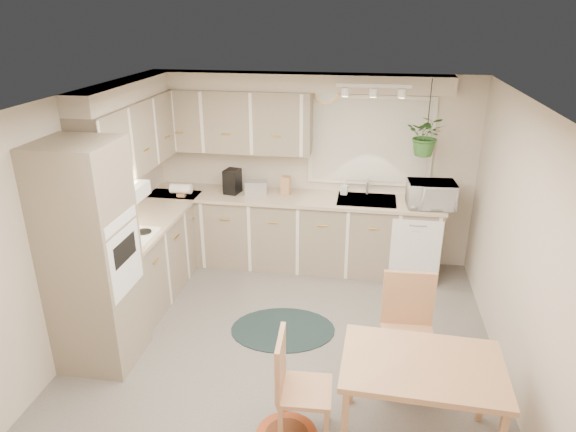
# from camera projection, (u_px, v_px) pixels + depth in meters

# --- Properties ---
(floor) EXTENTS (4.20, 4.20, 0.00)m
(floor) POSITION_uv_depth(u_px,v_px,m) (286.00, 349.00, 5.01)
(floor) COLOR slate
(floor) RESTS_ON ground
(ceiling) EXTENTS (4.20, 4.20, 0.00)m
(ceiling) POSITION_uv_depth(u_px,v_px,m) (285.00, 101.00, 4.11)
(ceiling) COLOR white
(ceiling) RESTS_ON wall_back
(wall_back) EXTENTS (4.00, 0.04, 2.40)m
(wall_back) POSITION_uv_depth(u_px,v_px,m) (312.00, 170.00, 6.48)
(wall_back) COLOR beige
(wall_back) RESTS_ON floor
(wall_front) EXTENTS (4.00, 0.04, 2.40)m
(wall_front) POSITION_uv_depth(u_px,v_px,m) (219.00, 404.00, 2.64)
(wall_front) COLOR beige
(wall_front) RESTS_ON floor
(wall_left) EXTENTS (0.04, 4.20, 2.40)m
(wall_left) POSITION_uv_depth(u_px,v_px,m) (77.00, 224.00, 4.85)
(wall_left) COLOR beige
(wall_left) RESTS_ON floor
(wall_right) EXTENTS (0.04, 4.20, 2.40)m
(wall_right) POSITION_uv_depth(u_px,v_px,m) (522.00, 253.00, 4.27)
(wall_right) COLOR beige
(wall_right) RESTS_ON floor
(base_cab_left) EXTENTS (0.60, 1.85, 0.90)m
(base_cab_left) POSITION_uv_depth(u_px,v_px,m) (152.00, 256.00, 5.89)
(base_cab_left) COLOR gray
(base_cab_left) RESTS_ON floor
(base_cab_back) EXTENTS (3.60, 0.60, 0.90)m
(base_cab_back) POSITION_uv_depth(u_px,v_px,m) (293.00, 232.00, 6.52)
(base_cab_back) COLOR gray
(base_cab_back) RESTS_ON floor
(counter_left) EXTENTS (0.64, 1.89, 0.04)m
(counter_left) POSITION_uv_depth(u_px,v_px,m) (149.00, 218.00, 5.71)
(counter_left) COLOR tan
(counter_left) RESTS_ON base_cab_left
(counter_back) EXTENTS (3.64, 0.64, 0.04)m
(counter_back) POSITION_uv_depth(u_px,v_px,m) (293.00, 198.00, 6.33)
(counter_back) COLOR tan
(counter_back) RESTS_ON base_cab_back
(oven_stack) EXTENTS (0.65, 0.65, 2.10)m
(oven_stack) POSITION_uv_depth(u_px,v_px,m) (91.00, 258.00, 4.52)
(oven_stack) COLOR gray
(oven_stack) RESTS_ON floor
(wall_oven_face) EXTENTS (0.02, 0.56, 0.58)m
(wall_oven_face) POSITION_uv_depth(u_px,v_px,m) (125.00, 261.00, 4.47)
(wall_oven_face) COLOR white
(wall_oven_face) RESTS_ON oven_stack
(upper_cab_left) EXTENTS (0.35, 2.00, 0.75)m
(upper_cab_left) POSITION_uv_depth(u_px,v_px,m) (133.00, 135.00, 5.51)
(upper_cab_left) COLOR gray
(upper_cab_left) RESTS_ON wall_left
(upper_cab_back) EXTENTS (2.00, 0.35, 0.75)m
(upper_cab_back) POSITION_uv_depth(u_px,v_px,m) (230.00, 121.00, 6.24)
(upper_cab_back) COLOR gray
(upper_cab_back) RESTS_ON wall_back
(soffit_left) EXTENTS (0.30, 2.00, 0.20)m
(soffit_left) POSITION_uv_depth(u_px,v_px,m) (126.00, 90.00, 5.33)
(soffit_left) COLOR beige
(soffit_left) RESTS_ON wall_left
(soffit_back) EXTENTS (3.60, 0.30, 0.20)m
(soffit_back) POSITION_uv_depth(u_px,v_px,m) (295.00, 82.00, 5.96)
(soffit_back) COLOR beige
(soffit_back) RESTS_ON wall_back
(cooktop) EXTENTS (0.52, 0.58, 0.02)m
(cooktop) POSITION_uv_depth(u_px,v_px,m) (126.00, 237.00, 5.18)
(cooktop) COLOR white
(cooktop) RESTS_ON counter_left
(range_hood) EXTENTS (0.40, 0.60, 0.14)m
(range_hood) POSITION_uv_depth(u_px,v_px,m) (119.00, 195.00, 5.01)
(range_hood) COLOR white
(range_hood) RESTS_ON upper_cab_left
(window_blinds) EXTENTS (1.40, 0.02, 1.00)m
(window_blinds) POSITION_uv_depth(u_px,v_px,m) (370.00, 141.00, 6.20)
(window_blinds) COLOR white
(window_blinds) RESTS_ON wall_back
(window_frame) EXTENTS (1.50, 0.02, 1.10)m
(window_frame) POSITION_uv_depth(u_px,v_px,m) (370.00, 141.00, 6.21)
(window_frame) COLOR silver
(window_frame) RESTS_ON wall_back
(sink) EXTENTS (0.70, 0.48, 0.10)m
(sink) POSITION_uv_depth(u_px,v_px,m) (366.00, 203.00, 6.22)
(sink) COLOR #A7A9AF
(sink) RESTS_ON counter_back
(dishwasher_front) EXTENTS (0.58, 0.02, 0.83)m
(dishwasher_front) POSITION_uv_depth(u_px,v_px,m) (415.00, 253.00, 6.02)
(dishwasher_front) COLOR white
(dishwasher_front) RESTS_ON base_cab_back
(track_light_bar) EXTENTS (0.80, 0.04, 0.04)m
(track_light_bar) POSITION_uv_depth(u_px,v_px,m) (374.00, 86.00, 5.45)
(track_light_bar) COLOR white
(track_light_bar) RESTS_ON ceiling
(wall_clock) EXTENTS (0.30, 0.03, 0.30)m
(wall_clock) POSITION_uv_depth(u_px,v_px,m) (326.00, 92.00, 6.07)
(wall_clock) COLOR gold
(wall_clock) RESTS_ON wall_back
(dining_table) EXTENTS (1.18, 0.81, 0.73)m
(dining_table) POSITION_uv_depth(u_px,v_px,m) (418.00, 403.00, 3.82)
(dining_table) COLOR tan
(dining_table) RESTS_ON floor
(chair_left) EXTENTS (0.43, 0.43, 0.89)m
(chair_left) POSITION_uv_depth(u_px,v_px,m) (305.00, 388.00, 3.86)
(chair_left) COLOR tan
(chair_left) RESTS_ON floor
(chair_back) EXTENTS (0.49, 0.49, 1.00)m
(chair_back) POSITION_uv_depth(u_px,v_px,m) (408.00, 336.00, 4.37)
(chair_back) COLOR tan
(chair_back) RESTS_ON floor
(braided_rug) EXTENTS (1.19, 0.96, 0.01)m
(braided_rug) POSITION_uv_depth(u_px,v_px,m) (283.00, 329.00, 5.31)
(braided_rug) COLOR black
(braided_rug) RESTS_ON floor
(microwave) EXTENTS (0.56, 0.34, 0.37)m
(microwave) POSITION_uv_depth(u_px,v_px,m) (431.00, 192.00, 5.94)
(microwave) COLOR white
(microwave) RESTS_ON counter_back
(soap_bottle) EXTENTS (0.10, 0.19, 0.08)m
(soap_bottle) POSITION_uv_depth(u_px,v_px,m) (344.00, 192.00, 6.37)
(soap_bottle) COLOR white
(soap_bottle) RESTS_ON counter_back
(hanging_plant) EXTENTS (0.51, 0.54, 0.36)m
(hanging_plant) POSITION_uv_depth(u_px,v_px,m) (426.00, 140.00, 5.73)
(hanging_plant) COLOR #326428
(hanging_plant) RESTS_ON ceiling
(coffee_maker) EXTENTS (0.21, 0.24, 0.30)m
(coffee_maker) POSITION_uv_depth(u_px,v_px,m) (232.00, 181.00, 6.39)
(coffee_maker) COLOR black
(coffee_maker) RESTS_ON counter_back
(toaster) EXTENTS (0.29, 0.20, 0.17)m
(toaster) POSITION_uv_depth(u_px,v_px,m) (256.00, 187.00, 6.39)
(toaster) COLOR #A7A9AF
(toaster) RESTS_ON counter_back
(knife_block) EXTENTS (0.12, 0.12, 0.24)m
(knife_block) POSITION_uv_depth(u_px,v_px,m) (286.00, 185.00, 6.35)
(knife_block) COLOR tan
(knife_block) RESTS_ON counter_back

